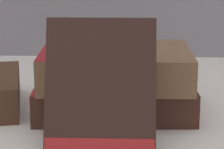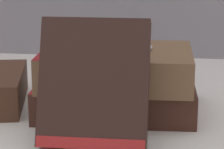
# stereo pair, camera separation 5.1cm
# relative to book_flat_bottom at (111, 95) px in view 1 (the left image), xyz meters

# --- Properties ---
(ground_plane) EXTENTS (3.00, 3.00, 0.00)m
(ground_plane) POSITION_rel_book_flat_bottom_xyz_m (-0.03, -0.06, -0.02)
(ground_plane) COLOR white
(book_flat_bottom) EXTENTS (0.20, 0.15, 0.04)m
(book_flat_bottom) POSITION_rel_book_flat_bottom_xyz_m (0.00, 0.00, 0.00)
(book_flat_bottom) COLOR #422319
(book_flat_bottom) RESTS_ON ground_plane
(book_flat_top) EXTENTS (0.19, 0.14, 0.04)m
(book_flat_top) POSITION_rel_book_flat_bottom_xyz_m (0.00, -0.01, 0.04)
(book_flat_top) COLOR brown
(book_flat_top) RESTS_ON book_flat_bottom
(book_leaning_front) EXTENTS (0.12, 0.07, 0.14)m
(book_leaning_front) POSITION_rel_book_flat_bottom_xyz_m (-0.01, -0.12, 0.04)
(book_leaning_front) COLOR #331E19
(book_leaning_front) RESTS_ON ground_plane
(pocket_watch) EXTENTS (0.05, 0.06, 0.01)m
(pocket_watch) POSITION_rel_book_flat_bottom_xyz_m (0.02, -0.01, 0.07)
(pocket_watch) COLOR silver
(pocket_watch) RESTS_ON book_flat_top
(reading_glasses) EXTENTS (0.09, 0.04, 0.00)m
(reading_glasses) POSITION_rel_book_flat_bottom_xyz_m (-0.02, 0.15, -0.02)
(reading_glasses) COLOR #ADADB2
(reading_glasses) RESTS_ON ground_plane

